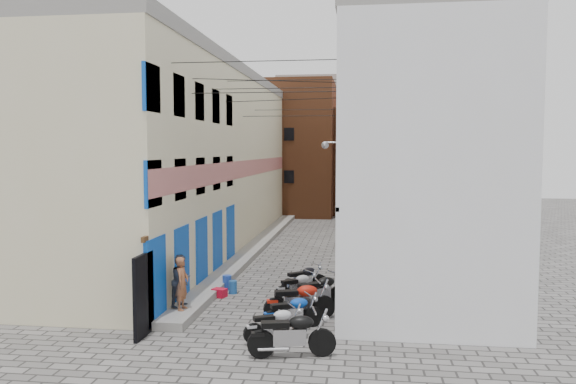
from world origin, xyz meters
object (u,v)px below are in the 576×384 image
at_px(motorcycle_a, 292,332).
at_px(person_b, 182,280).
at_px(motorcycle_g, 304,278).
at_px(water_jug_near, 233,287).
at_px(water_jug_far, 227,282).
at_px(motorcycle_e, 320,290).
at_px(red_crate, 219,293).
at_px(motorcycle_b, 276,323).
at_px(motorcycle_c, 292,310).
at_px(motorcycle_d, 300,299).
at_px(motorcycle_f, 298,285).

height_order(motorcycle_a, person_b, person_b).
height_order(motorcycle_a, motorcycle_g, motorcycle_a).
height_order(motorcycle_a, water_jug_near, motorcycle_a).
height_order(water_jug_near, water_jug_far, water_jug_far).
xyz_separation_m(motorcycle_e, red_crate, (-3.45, 1.06, -0.47)).
relative_size(person_b, red_crate, 3.46).
distance_m(motorcycle_b, water_jug_far, 5.71).
bearing_deg(motorcycle_g, motorcycle_a, -37.55).
bearing_deg(motorcycle_g, motorcycle_c, -39.48).
bearing_deg(motorcycle_c, motorcycle_e, 136.34).
bearing_deg(motorcycle_d, motorcycle_f, 170.56).
bearing_deg(water_jug_near, motorcycle_g, 10.02).
xyz_separation_m(motorcycle_b, person_b, (-3.16, 2.00, 0.53)).
xyz_separation_m(person_b, water_jug_near, (0.95, 2.59, -0.81)).
xyz_separation_m(motorcycle_e, water_jug_far, (-3.44, 2.09, -0.36)).
relative_size(motorcycle_a, red_crate, 4.72).
distance_m(motorcycle_c, motorcycle_f, 3.00).
distance_m(motorcycle_g, water_jug_near, 2.47).
height_order(motorcycle_d, motorcycle_g, motorcycle_d).
bearing_deg(red_crate, motorcycle_e, -17.01).
distance_m(motorcycle_c, motorcycle_g, 3.93).
height_order(water_jug_near, red_crate, water_jug_near).
xyz_separation_m(motorcycle_b, motorcycle_d, (0.40, 1.97, 0.12)).
relative_size(motorcycle_a, person_b, 1.36).
bearing_deg(red_crate, water_jug_near, 55.97).
xyz_separation_m(motorcycle_b, motorcycle_e, (0.90, 3.02, 0.12)).
height_order(motorcycle_b, motorcycle_d, motorcycle_d).
xyz_separation_m(motorcycle_c, motorcycle_d, (0.10, 0.89, 0.10)).
bearing_deg(motorcycle_c, water_jug_near, -170.83).
xyz_separation_m(motorcycle_e, person_b, (-4.06, -1.02, 0.41)).
height_order(motorcycle_d, water_jug_far, motorcycle_d).
relative_size(person_b, water_jug_far, 3.11).
height_order(motorcycle_c, water_jug_near, motorcycle_c).
height_order(motorcycle_f, red_crate, motorcycle_f).
distance_m(motorcycle_c, motorcycle_d, 0.90).
height_order(motorcycle_b, motorcycle_f, same).
bearing_deg(motorcycle_e, red_crate, -145.74).
distance_m(motorcycle_f, red_crate, 2.67).
xyz_separation_m(motorcycle_d, motorcycle_e, (0.50, 1.05, 0.00)).
distance_m(motorcycle_f, motorcycle_g, 0.95).
bearing_deg(motorcycle_b, motorcycle_c, 137.07).
bearing_deg(motorcycle_d, water_jug_near, -152.66).
xyz_separation_m(motorcycle_g, red_crate, (-2.76, -0.93, -0.39)).
height_order(person_b, water_jug_near, person_b).
bearing_deg(motorcycle_d, motorcycle_b, -28.88).
height_order(motorcycle_a, motorcycle_e, same).
height_order(motorcycle_c, water_jug_far, motorcycle_c).
relative_size(motorcycle_d, person_b, 1.36).
distance_m(motorcycle_f, water_jug_near, 2.38).
bearing_deg(motorcycle_e, water_jug_near, -155.45).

